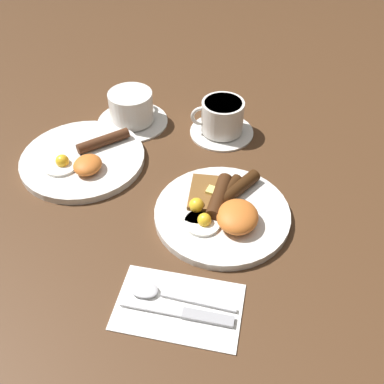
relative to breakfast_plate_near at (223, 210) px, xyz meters
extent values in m
plane|color=#4C301C|center=(0.00, 0.00, -0.02)|extent=(3.00, 3.00, 0.00)
cylinder|color=silver|center=(0.00, 0.00, -0.01)|extent=(0.25, 0.25, 0.01)
cylinder|color=white|center=(-0.04, 0.03, 0.00)|extent=(0.06, 0.06, 0.01)
sphere|color=yellow|center=(-0.04, 0.02, 0.01)|extent=(0.02, 0.02, 0.02)
cylinder|color=white|center=(-0.01, 0.04, 0.00)|extent=(0.07, 0.07, 0.01)
sphere|color=yellow|center=(-0.01, 0.05, 0.01)|extent=(0.03, 0.03, 0.03)
ellipsoid|color=orange|center=(-0.03, -0.03, 0.02)|extent=(0.08, 0.07, 0.04)
cylinder|color=#361D0B|center=(0.05, -0.02, 0.01)|extent=(0.11, 0.08, 0.02)
cylinder|color=#371E0C|center=(0.04, 0.00, 0.01)|extent=(0.09, 0.05, 0.02)
cylinder|color=#3D210F|center=(0.02, 0.01, 0.01)|extent=(0.10, 0.03, 0.03)
cube|color=brown|center=(0.03, 0.03, 0.01)|extent=(0.10, 0.09, 0.01)
cube|color=#F4E072|center=(0.03, 0.03, 0.02)|extent=(0.02, 0.02, 0.01)
cylinder|color=silver|center=(0.08, 0.31, -0.01)|extent=(0.25, 0.25, 0.01)
cylinder|color=white|center=(0.04, 0.34, 0.00)|extent=(0.07, 0.07, 0.01)
sphere|color=yellow|center=(0.05, 0.33, 0.01)|extent=(0.03, 0.03, 0.03)
ellipsoid|color=orange|center=(0.05, 0.28, 0.01)|extent=(0.06, 0.06, 0.03)
cylinder|color=#472614|center=(0.13, 0.28, 0.01)|extent=(0.10, 0.09, 0.02)
cylinder|color=silver|center=(0.25, 0.05, -0.01)|extent=(0.14, 0.14, 0.01)
cylinder|color=silver|center=(0.25, 0.05, 0.03)|extent=(0.09, 0.09, 0.07)
cylinder|color=#9E7047|center=(0.25, 0.05, 0.06)|extent=(0.08, 0.08, 0.00)
torus|color=silver|center=(0.24, 0.09, 0.03)|extent=(0.02, 0.05, 0.05)
cylinder|color=silver|center=(0.24, 0.26, -0.01)|extent=(0.16, 0.16, 0.01)
cylinder|color=silver|center=(0.24, 0.26, 0.03)|extent=(0.10, 0.10, 0.07)
cylinder|color=#9E7047|center=(0.24, 0.26, 0.06)|extent=(0.09, 0.09, 0.00)
torus|color=silver|center=(0.29, 0.26, 0.03)|extent=(0.05, 0.01, 0.05)
cube|color=white|center=(-0.20, 0.03, -0.01)|extent=(0.13, 0.20, 0.01)
cube|color=silver|center=(-0.22, 0.07, -0.01)|extent=(0.02, 0.10, 0.00)
cube|color=#9E9EA3|center=(-0.21, -0.02, -0.01)|extent=(0.02, 0.08, 0.01)
ellipsoid|color=silver|center=(-0.19, 0.09, -0.01)|extent=(0.03, 0.05, 0.01)
cube|color=silver|center=(-0.19, 0.00, -0.01)|extent=(0.01, 0.12, 0.00)
camera|label=1|loc=(-0.56, -0.08, 0.58)|focal=42.00mm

